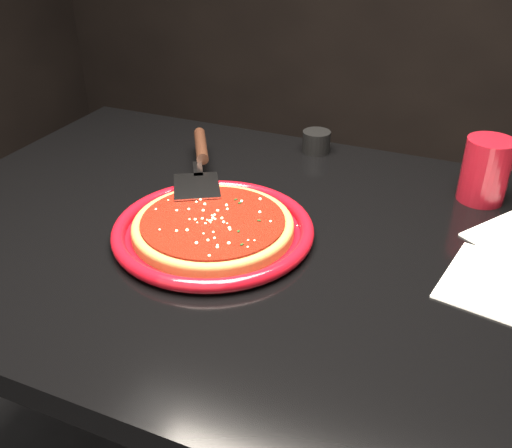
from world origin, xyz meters
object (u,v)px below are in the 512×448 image
(table, at_px, (263,399))
(plate, at_px, (213,230))
(cup, at_px, (486,170))
(ramekin, at_px, (316,142))
(pizza_server, at_px, (200,162))

(table, relative_size, plate, 3.80)
(plate, xyz_separation_m, cup, (0.37, 0.29, 0.04))
(plate, distance_m, ramekin, 0.38)
(table, distance_m, cup, 0.59)
(table, relative_size, pizza_server, 3.67)
(cup, distance_m, ramekin, 0.34)
(table, height_order, cup, cup)
(ramekin, bearing_deg, pizza_server, -125.04)
(pizza_server, height_order, ramekin, pizza_server)
(plate, bearing_deg, ramekin, 83.23)
(plate, height_order, pizza_server, pizza_server)
(table, distance_m, ramekin, 0.52)
(table, height_order, pizza_server, pizza_server)
(ramekin, bearing_deg, plate, -96.77)
(cup, height_order, ramekin, cup)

